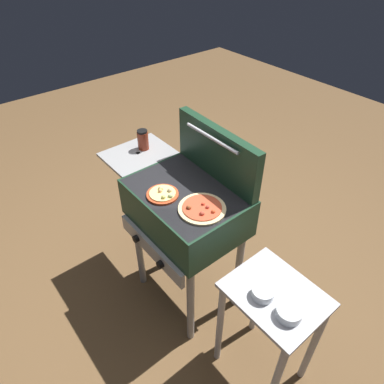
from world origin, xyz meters
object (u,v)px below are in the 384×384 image
Objects in this scene: grill at (184,209)px; topping_bowl_near at (289,313)px; sauce_jar at (143,140)px; pizza_cheese at (163,194)px; prep_table at (270,317)px; pizza_pepperoni at (202,208)px; topping_bowl_far at (263,293)px.

topping_bowl_near is at bearing -3.05° from grill.
grill is 7.50× the size of sauce_jar.
prep_table is at bearing 9.77° from pizza_cheese.
topping_bowl_near is (0.81, 0.08, -0.19)m from pizza_cheese.
grill is at bearing 176.95° from topping_bowl_near.
pizza_pepperoni is 0.62m from topping_bowl_near.
sauce_jar is 1.23× the size of topping_bowl_far.
grill is 8.46× the size of topping_bowl_near.
topping_bowl_near is at bearing 4.68° from topping_bowl_far.
sauce_jar is at bearing 174.22° from topping_bowl_far.
topping_bowl_far is at bearing -175.32° from topping_bowl_near.
pizza_cheese is at bearing -170.23° from prep_table.
grill is 0.53m from sauce_jar.
grill is at bearing 170.45° from pizza_pepperoni.
pizza_pepperoni is 1.90× the size of sauce_jar.
topping_bowl_near is at bearing 5.30° from pizza_cheese.
grill is 1.37× the size of prep_table.
pizza_pepperoni is at bearing -9.55° from grill.
pizza_pepperoni is (0.22, 0.09, -0.00)m from pizza_cheese.
pizza_cheese is 0.49m from sauce_jar.
pizza_cheese is 0.24× the size of prep_table.
sauce_jar reaches higher than pizza_pepperoni.
topping_bowl_near is 1.09× the size of topping_bowl_far.
topping_bowl_near is at bearing -23.35° from prep_table.
prep_table is (1.16, -0.06, -0.46)m from sauce_jar.
sauce_jar is at bearing 158.73° from pizza_cheese.
grill is 9.21× the size of topping_bowl_far.
pizza_cheese is at bearing -158.54° from pizza_pepperoni.
sauce_jar reaches higher than pizza_cheese.
pizza_pepperoni reaches higher than topping_bowl_near.
pizza_pepperoni is at bearing -175.79° from prep_table.
topping_bowl_near is (1.27, -0.10, -0.24)m from sauce_jar.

